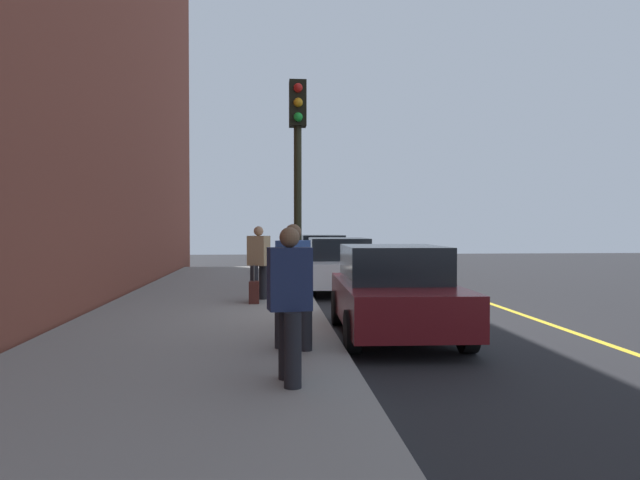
# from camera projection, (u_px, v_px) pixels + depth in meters

# --- Properties ---
(ground_plane) EXTENTS (56.00, 56.00, 0.00)m
(ground_plane) POSITION_uv_depth(u_px,v_px,m) (377.00, 323.00, 11.19)
(ground_plane) COLOR black
(sidewalk) EXTENTS (28.00, 4.60, 0.15)m
(sidewalk) POSITION_uv_depth(u_px,v_px,m) (202.00, 321.00, 10.91)
(sidewalk) COLOR gray
(sidewalk) RESTS_ON ground
(lane_stripe_centre) EXTENTS (28.00, 0.14, 0.01)m
(lane_stripe_centre) POSITION_uv_depth(u_px,v_px,m) (539.00, 320.00, 11.47)
(lane_stripe_centre) COLOR gold
(lane_stripe_centre) RESTS_ON ground
(parked_car_charcoal) EXTENTS (4.45, 2.02, 1.51)m
(parked_car_charcoal) POSITION_uv_depth(u_px,v_px,m) (321.00, 255.00, 22.72)
(parked_car_charcoal) COLOR black
(parked_car_charcoal) RESTS_ON ground
(parked_car_white) EXTENTS (4.49, 1.99, 1.51)m
(parked_car_white) POSITION_uv_depth(u_px,v_px,m) (339.00, 265.00, 16.60)
(parked_car_white) COLOR black
(parked_car_white) RESTS_ON ground
(parked_car_maroon) EXTENTS (4.17, 2.01, 1.51)m
(parked_car_maroon) POSITION_uv_depth(u_px,v_px,m) (394.00, 291.00, 9.81)
(parked_car_maroon) COLOR black
(parked_car_maroon) RESTS_ON ground
(pedestrian_blue_coat) EXTENTS (0.55, 0.51, 1.72)m
(pedestrian_blue_coat) POSITION_uv_depth(u_px,v_px,m) (293.00, 283.00, 8.05)
(pedestrian_blue_coat) COLOR black
(pedestrian_blue_coat) RESTS_ON sidewalk
(pedestrian_navy_coat) EXTENTS (0.55, 0.49, 1.68)m
(pedestrian_navy_coat) POSITION_uv_depth(u_px,v_px,m) (290.00, 300.00, 6.29)
(pedestrian_navy_coat) COLOR black
(pedestrian_navy_coat) RESTS_ON sidewalk
(pedestrian_tan_coat) EXTENTS (0.51, 0.54, 1.70)m
(pedestrian_tan_coat) POSITION_uv_depth(u_px,v_px,m) (259.00, 261.00, 13.45)
(pedestrian_tan_coat) COLOR black
(pedestrian_tan_coat) RESTS_ON sidewalk
(traffic_light_pole) EXTENTS (0.35, 0.26, 3.93)m
(traffic_light_pole) POSITION_uv_depth(u_px,v_px,m) (298.00, 162.00, 9.04)
(traffic_light_pole) COLOR #2D2D19
(traffic_light_pole) RESTS_ON sidewalk
(rolling_suitcase) EXTENTS (0.34, 0.22, 0.84)m
(rolling_suitcase) POSITION_uv_depth(u_px,v_px,m) (254.00, 292.00, 12.92)
(rolling_suitcase) COLOR #471E19
(rolling_suitcase) RESTS_ON sidewalk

